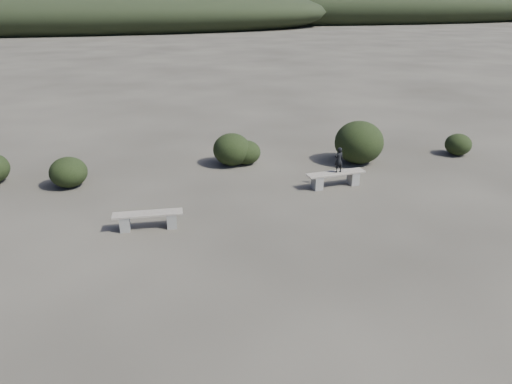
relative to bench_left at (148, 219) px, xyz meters
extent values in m
plane|color=#322E27|center=(3.42, -4.11, -0.29)|extent=(1200.00, 1200.00, 0.00)
cube|color=slate|center=(-0.63, 0.01, -0.08)|extent=(0.27, 0.37, 0.42)
cube|color=slate|center=(0.63, -0.01, -0.08)|extent=(0.27, 0.37, 0.42)
cube|color=gray|center=(0.00, 0.00, 0.16)|extent=(1.89, 0.41, 0.05)
cube|color=slate|center=(5.43, 2.00, -0.06)|extent=(0.33, 0.42, 0.45)
cube|color=slate|center=(6.75, 2.19, -0.06)|extent=(0.33, 0.42, 0.45)
cube|color=gray|center=(6.09, 2.09, 0.19)|extent=(2.04, 0.69, 0.06)
imported|color=black|center=(6.17, 2.11, 0.64)|extent=(0.35, 0.27, 0.85)
ellipsoid|color=black|center=(-2.61, 3.77, 0.22)|extent=(1.23, 1.23, 1.01)
ellipsoid|color=black|center=(3.04, 5.00, 0.31)|extent=(1.40, 1.40, 1.20)
ellipsoid|color=black|center=(3.57, 5.03, 0.16)|extent=(1.12, 1.12, 0.90)
ellipsoid|color=black|center=(7.78, 4.36, 0.52)|extent=(1.83, 1.83, 1.60)
ellipsoid|color=black|center=(12.05, 4.53, 0.14)|extent=(1.03, 1.03, 0.86)
ellipsoid|color=black|center=(-21.58, 85.89, 2.41)|extent=(110.00, 40.00, 12.00)
ellipsoid|color=black|center=(38.42, 105.89, 2.86)|extent=(120.00, 44.00, 14.00)
camera|label=1|loc=(0.57, -12.68, 5.72)|focal=35.00mm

